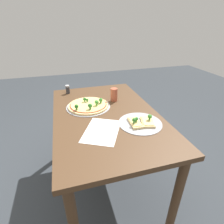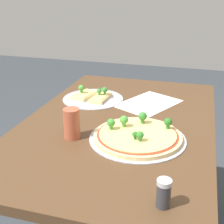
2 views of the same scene
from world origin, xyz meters
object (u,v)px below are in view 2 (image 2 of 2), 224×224
at_px(dining_table, 119,141).
at_px(pizza_tray_slice, 93,97).
at_px(drinking_cup, 72,123).
at_px(condiment_shaker, 164,193).
at_px(pizza_tray_whole, 137,135).

relative_size(dining_table, pizza_tray_slice, 4.06).
distance_m(dining_table, pizza_tray_slice, 0.32).
bearing_deg(drinking_cup, pizza_tray_slice, -170.69).
relative_size(dining_table, condiment_shaker, 15.22).
distance_m(dining_table, drinking_cup, 0.29).
bearing_deg(pizza_tray_whole, condiment_shaker, 21.92).
bearing_deg(condiment_shaker, drinking_cup, -127.93).
bearing_deg(condiment_shaker, pizza_tray_whole, -158.08).
bearing_deg(condiment_shaker, dining_table, -153.20).
distance_m(pizza_tray_whole, drinking_cup, 0.25).
distance_m(drinking_cup, condiment_shaker, 0.49).
height_order(pizza_tray_slice, drinking_cup, drinking_cup).
xyz_separation_m(dining_table, pizza_tray_slice, (-0.22, -0.20, 0.11)).
xyz_separation_m(pizza_tray_whole, condiment_shaker, (0.36, 0.15, 0.03)).
bearing_deg(drinking_cup, condiment_shaker, 52.07).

